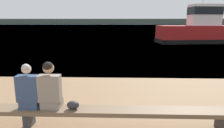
% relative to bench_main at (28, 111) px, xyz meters
% --- Properties ---
extents(water_surface, '(240.00, 240.00, 0.00)m').
position_rel_bench_main_xyz_m(water_surface, '(-0.18, 123.96, -0.36)').
color(water_surface, '#386084').
rests_on(water_surface, ground).
extents(far_shoreline, '(600.00, 12.00, 4.73)m').
position_rel_bench_main_xyz_m(far_shoreline, '(-0.18, 178.17, 2.00)').
color(far_shoreline, '#424738').
rests_on(far_shoreline, ground).
extents(bench_main, '(8.92, 0.43, 0.43)m').
position_rel_bench_main_xyz_m(bench_main, '(0.00, 0.00, 0.00)').
color(bench_main, brown).
rests_on(bench_main, ground).
extents(person_left, '(0.46, 0.39, 0.98)m').
position_rel_bench_main_xyz_m(person_left, '(0.05, 0.00, 0.48)').
color(person_left, navy).
rests_on(person_left, bench_main).
extents(person_right, '(0.46, 0.40, 1.03)m').
position_rel_bench_main_xyz_m(person_right, '(0.51, -0.00, 0.53)').
color(person_right, '#70665B').
rests_on(person_right, bench_main).
extents(shopping_bag, '(0.26, 0.18, 0.18)m').
position_rel_bench_main_xyz_m(shopping_bag, '(0.99, -0.03, 0.16)').
color(shopping_bag, '#232328').
rests_on(shopping_bag, bench_main).
extents(tugboat_red, '(9.26, 4.04, 7.46)m').
position_rel_bench_main_xyz_m(tugboat_red, '(10.76, 18.25, 0.92)').
color(tugboat_red, '#A81919').
rests_on(tugboat_red, water_surface).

